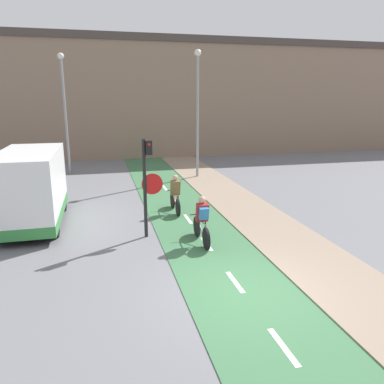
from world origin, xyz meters
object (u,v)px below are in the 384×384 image
Objects in this scene: traffic_light_pole at (147,177)px; cyclist_near at (202,221)px; street_lamp_far at (64,102)px; cyclist_far at (175,196)px; van at (31,189)px; street_lamp_sidewalk at (198,101)px.

traffic_light_pole is 2.18m from cyclist_near.
street_lamp_far reaches higher than traffic_light_pole.
cyclist_far is 0.38× the size of van.
van is (-3.77, 2.19, -0.68)m from traffic_light_pole.
cyclist_far is 5.16m from van.
van is at bearing 149.03° from cyclist_near.
street_lamp_far is at bearing 110.85° from cyclist_near.
traffic_light_pole is 1.80× the size of cyclist_far.
street_lamp_sidewalk reaches higher than van.
street_lamp_far is 3.81× the size of cyclist_near.
cyclist_near is (1.51, -0.98, -1.24)m from traffic_light_pole.
cyclist_near is at bearing -103.83° from street_lamp_sidewalk.
street_lamp_sidewalk is 7.58m from cyclist_far.
cyclist_far is (-2.52, -6.24, -3.49)m from street_lamp_sidewalk.
traffic_light_pole is at bearing -74.32° from street_lamp_far.
cyclist_far is at bearing 2.16° from van.
cyclist_near is at bearing -87.34° from cyclist_far.
street_lamp_far is 7.53m from street_lamp_sidewalk.
cyclist_near is 6.18m from van.
traffic_light_pole is at bearing -30.13° from van.
street_lamp_sidewalk is (7.04, -2.68, 0.04)m from street_lamp_far.
street_lamp_far is at bearing 105.68° from traffic_light_pole.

